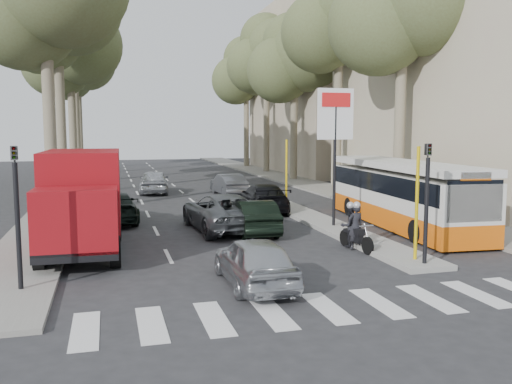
# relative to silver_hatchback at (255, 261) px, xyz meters

# --- Properties ---
(ground) EXTENTS (120.00, 120.00, 0.00)m
(ground) POSITION_rel_silver_hatchback_xyz_m (1.92, 1.88, -0.65)
(ground) COLOR #28282B
(ground) RESTS_ON ground
(sidewalk_right) EXTENTS (3.20, 70.00, 0.12)m
(sidewalk_right) POSITION_rel_silver_hatchback_xyz_m (10.52, 26.88, -0.59)
(sidewalk_right) COLOR gray
(sidewalk_right) RESTS_ON ground
(median_left) EXTENTS (2.40, 64.00, 0.12)m
(median_left) POSITION_rel_silver_hatchback_xyz_m (-6.08, 29.88, -0.59)
(median_left) COLOR gray
(median_left) RESTS_ON ground
(traffic_island) EXTENTS (1.50, 26.00, 0.16)m
(traffic_island) POSITION_rel_silver_hatchback_xyz_m (5.17, 12.88, -0.57)
(traffic_island) COLOR gray
(traffic_island) RESTS_ON ground
(building_near) EXTENTS (11.00, 18.00, 18.00)m
(building_near) POSITION_rel_silver_hatchback_xyz_m (17.42, 13.88, 8.35)
(building_near) COLOR #B5AF90
(building_near) RESTS_ON ground
(building_far) EXTENTS (11.00, 20.00, 16.00)m
(building_far) POSITION_rel_silver_hatchback_xyz_m (17.42, 35.88, 7.35)
(building_far) COLOR #B7A88E
(building_far) RESTS_ON ground
(billboard) EXTENTS (1.50, 12.10, 5.60)m
(billboard) POSITION_rel_silver_hatchback_xyz_m (5.17, 6.88, 3.06)
(billboard) COLOR yellow
(billboard) RESTS_ON ground
(traffic_light_island) EXTENTS (0.16, 0.41, 3.60)m
(traffic_light_island) POSITION_rel_silver_hatchback_xyz_m (5.17, 0.38, 1.84)
(traffic_light_island) COLOR black
(traffic_light_island) RESTS_ON ground
(traffic_light_left) EXTENTS (0.16, 0.41, 3.60)m
(traffic_light_left) POSITION_rel_silver_hatchback_xyz_m (-5.68, 0.88, 1.84)
(traffic_light_left) COLOR black
(traffic_light_left) RESTS_ON ground
(tree_l_b) EXTENTS (7.40, 7.20, 14.88)m
(tree_l_b) POSITION_rel_silver_hatchback_xyz_m (-6.05, 21.99, 10.43)
(tree_l_b) COLOR #6B604C
(tree_l_b) RESTS_ON ground
(tree_l_c) EXTENTS (7.40, 7.20, 13.71)m
(tree_l_c) POSITION_rel_silver_hatchback_xyz_m (-5.85, 29.99, 9.39)
(tree_l_c) COLOR #6B604C
(tree_l_c) RESTS_ON ground
(tree_l_d) EXTENTS (7.40, 7.20, 15.66)m
(tree_l_d) POSITION_rel_silver_hatchback_xyz_m (-5.95, 37.99, 11.11)
(tree_l_d) COLOR #6B604C
(tree_l_d) RESTS_ON ground
(tree_l_e) EXTENTS (7.40, 7.20, 14.49)m
(tree_l_e) POSITION_rel_silver_hatchback_xyz_m (-6.05, 45.99, 10.08)
(tree_l_e) COLOR #6B604C
(tree_l_e) RESTS_ON ground
(tree_r_a) EXTENTS (7.40, 7.20, 14.10)m
(tree_r_a) POSITION_rel_silver_hatchback_xyz_m (11.05, 11.99, 9.74)
(tree_r_a) COLOR #6B604C
(tree_r_a) RESTS_ON ground
(tree_r_b) EXTENTS (7.40, 7.20, 15.27)m
(tree_r_b) POSITION_rel_silver_hatchback_xyz_m (11.15, 19.99, 10.77)
(tree_r_b) COLOR #6B604C
(tree_r_b) RESTS_ON ground
(tree_r_c) EXTENTS (7.40, 7.20, 13.32)m
(tree_r_c) POSITION_rel_silver_hatchback_xyz_m (10.95, 27.99, 9.05)
(tree_r_c) COLOR #6B604C
(tree_r_c) RESTS_ON ground
(tree_r_d) EXTENTS (7.40, 7.20, 14.88)m
(tree_r_d) POSITION_rel_silver_hatchback_xyz_m (11.05, 35.99, 10.43)
(tree_r_d) COLOR #6B604C
(tree_r_d) RESTS_ON ground
(tree_r_e) EXTENTS (7.40, 7.20, 14.10)m
(tree_r_e) POSITION_rel_silver_hatchback_xyz_m (11.15, 43.99, 9.74)
(tree_r_e) COLOR #6B604C
(tree_r_e) RESTS_ON ground
(silver_hatchback) EXTENTS (1.56, 3.81, 1.29)m
(silver_hatchback) POSITION_rel_silver_hatchback_xyz_m (0.00, 0.00, 0.00)
(silver_hatchback) COLOR #AEB1B6
(silver_hatchback) RESTS_ON ground
(dark_hatchback) EXTENTS (1.68, 4.04, 1.30)m
(dark_hatchback) POSITION_rel_silver_hatchback_xyz_m (1.87, 6.88, 0.00)
(dark_hatchback) COLOR black
(dark_hatchback) RESTS_ON ground
(queue_car_a) EXTENTS (2.81, 5.42, 1.46)m
(queue_car_a) POSITION_rel_silver_hatchback_xyz_m (0.82, 7.88, 0.08)
(queue_car_a) COLOR #4F5357
(queue_car_a) RESTS_ON ground
(queue_car_b) EXTENTS (2.26, 4.84, 1.37)m
(queue_car_b) POSITION_rel_silver_hatchback_xyz_m (3.72, 12.14, 0.04)
(queue_car_b) COLOR black
(queue_car_b) RESTS_ON ground
(queue_car_c) EXTENTS (2.16, 4.51, 1.49)m
(queue_car_c) POSITION_rel_silver_hatchback_xyz_m (-0.75, 21.41, 0.10)
(queue_car_c) COLOR #A9ACB1
(queue_car_c) RESTS_ON ground
(queue_car_d) EXTENTS (1.63, 4.07, 1.32)m
(queue_car_d) POSITION_rel_silver_hatchback_xyz_m (3.59, 19.30, 0.01)
(queue_car_d) COLOR #515359
(queue_car_d) RESTS_ON ground
(queue_car_e) EXTENTS (2.14, 4.69, 1.33)m
(queue_car_e) POSITION_rel_silver_hatchback_xyz_m (-3.34, 10.88, 0.02)
(queue_car_e) COLOR black
(queue_car_e) RESTS_ON ground
(red_truck) EXTENTS (2.51, 6.23, 3.29)m
(red_truck) POSITION_rel_silver_hatchback_xyz_m (-4.37, 5.16, 1.09)
(red_truck) COLOR black
(red_truck) RESTS_ON ground
(city_bus) EXTENTS (2.94, 10.45, 2.72)m
(city_bus) POSITION_rel_silver_hatchback_xyz_m (8.12, 6.79, 0.79)
(city_bus) COLOR #E25D0C
(city_bus) RESTS_ON ground
(motorcycle) EXTENTS (0.77, 1.92, 1.63)m
(motorcycle) POSITION_rel_silver_hatchback_xyz_m (4.30, 3.29, 0.10)
(motorcycle) COLOR black
(motorcycle) RESTS_ON ground
(pedestrian_near) EXTENTS (0.85, 1.18, 1.83)m
(pedestrian_near) POSITION_rel_silver_hatchback_xyz_m (9.12, 6.51, 0.39)
(pedestrian_near) COLOR #463550
(pedestrian_near) RESTS_ON sidewalk_right
(pedestrian_far) EXTENTS (1.27, 1.09, 1.82)m
(pedestrian_far) POSITION_rel_silver_hatchback_xyz_m (11.92, 11.81, 0.39)
(pedestrian_far) COLOR #6F6353
(pedestrian_far) RESTS_ON sidewalk_right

